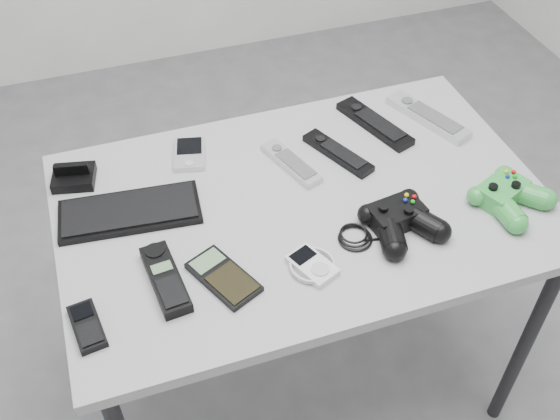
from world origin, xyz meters
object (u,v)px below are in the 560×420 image
object	(u,v)px
cordless_handset	(165,279)
calculator	(223,277)
mp3_player	(312,265)
controller_black	(401,219)
remote_black_a	(338,153)
mobile_phone	(87,326)
controller_green	(508,194)
remote_silver_a	(291,162)
remote_black_b	(375,123)
remote_silver_b	(428,116)
pda_keyboard	(130,211)
desk	(302,221)
pda	(189,154)

from	to	relation	value
cordless_handset	calculator	xyz separation A→B (m)	(0.11, -0.03, -0.01)
mp3_player	controller_black	world-z (taller)	controller_black
remote_black_a	mobile_phone	distance (m)	0.68
mobile_phone	controller_green	bearing A→B (deg)	-5.26
remote_silver_a	mp3_player	world-z (taller)	remote_silver_a
remote_black_b	remote_silver_b	xyz separation A→B (m)	(0.13, -0.02, 0.00)
controller_green	remote_black_b	bearing A→B (deg)	92.22
pda_keyboard	remote_silver_b	bearing A→B (deg)	12.80
remote_silver_a	remote_black_b	size ratio (longest dim) A/B	0.79
mp3_player	controller_green	size ratio (longest dim) A/B	0.60
pda_keyboard	remote_black_a	world-z (taller)	remote_black_a
desk	pda	distance (m)	0.31
remote_silver_a	controller_black	xyz separation A→B (m)	(0.15, -0.26, 0.02)
desk	remote_silver_b	xyz separation A→B (m)	(0.39, 0.17, 0.07)
remote_black_a	calculator	xyz separation A→B (m)	(-0.35, -0.27, -0.00)
mobile_phone	mp3_player	world-z (taller)	same
pda_keyboard	controller_green	xyz separation A→B (m)	(0.77, -0.22, 0.02)
remote_black_a	remote_silver_b	distance (m)	0.27
pda_keyboard	remote_black_a	bearing A→B (deg)	10.12
pda	remote_black_b	world-z (taller)	remote_black_b
pda_keyboard	controller_black	bearing A→B (deg)	-16.87
mobile_phone	desk	bearing A→B (deg)	13.11
desk	remote_black_a	bearing A→B (deg)	42.60
pda	remote_silver_b	xyz separation A→B (m)	(0.59, -0.05, 0.00)
pda	cordless_handset	xyz separation A→B (m)	(-0.13, -0.35, 0.00)
pda	mp3_player	bearing A→B (deg)	-56.16
controller_black	remote_black_b	bearing A→B (deg)	66.22
remote_silver_b	remote_black_b	bearing A→B (deg)	150.08
pda	controller_black	bearing A→B (deg)	-31.67
cordless_handset	mobile_phone	bearing A→B (deg)	-164.75
pda	remote_silver_b	distance (m)	0.59
pda	cordless_handset	world-z (taller)	cordless_handset
controller_black	controller_green	world-z (taller)	controller_black
pda	remote_black_b	size ratio (longest dim) A/B	0.49
controller_green	mobile_phone	bearing A→B (deg)	159.97
mp3_player	mobile_phone	bearing A→B (deg)	157.50
desk	controller_green	distance (m)	0.44
pda_keyboard	mp3_player	bearing A→B (deg)	-34.17
pda	mobile_phone	size ratio (longest dim) A/B	1.02
pda_keyboard	remote_silver_a	world-z (taller)	remote_silver_a
remote_silver_b	cordless_handset	distance (m)	0.77
pda	controller_green	bearing A→B (deg)	-17.69
remote_black_a	cordless_handset	world-z (taller)	cordless_handset
mobile_phone	mp3_player	xyz separation A→B (m)	(0.43, 0.00, -0.00)
pda_keyboard	mp3_player	xyz separation A→B (m)	(0.31, -0.26, -0.00)
remote_black_a	pda_keyboard	bearing A→B (deg)	160.15
calculator	mp3_player	bearing A→B (deg)	-33.92
remote_black_a	calculator	world-z (taller)	remote_black_a
controller_black	calculator	bearing A→B (deg)	174.52
pda_keyboard	controller_black	size ratio (longest dim) A/B	1.11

